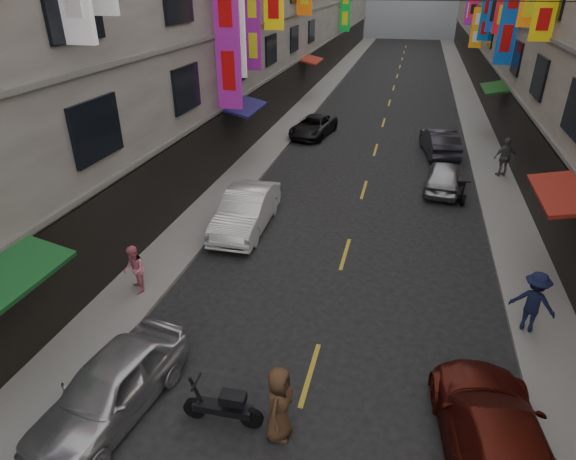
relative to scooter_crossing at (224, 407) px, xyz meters
The scene contains 16 objects.
sidewalk_left 32.18m from the scooter_crossing, 98.02° to the left, with size 2.00×90.00×0.12m, color slate.
sidewalk_right 32.73m from the scooter_crossing, 76.73° to the left, with size 2.00×90.00×0.12m, color slate.
street_awnings 16.06m from the scooter_crossing, 89.09° to the left, with size 13.99×35.20×0.41m.
lane_markings 28.90m from the scooter_crossing, 87.00° to the left, with size 0.12×80.20×0.01m.
scooter_crossing is the anchor object (origin of this frame).
scooter_far_right 14.92m from the scooter_crossing, 67.79° to the left, with size 0.57×1.80×1.14m.
car_left_near 2.52m from the scooter_crossing, behind, with size 1.68×4.18×1.43m, color silver.
car_left_mid 9.22m from the scooter_crossing, 105.67° to the left, with size 1.62×4.65×1.53m, color white.
car_left_far 21.84m from the scooter_crossing, 96.54° to the left, with size 1.97×4.27×1.19m, color black.
car_right_near 5.52m from the scooter_crossing, ahead, with size 2.00×4.93×1.43m, color #51140E.
car_right_mid 15.62m from the scooter_crossing, 71.27° to the left, with size 1.57×3.90×1.33m, color #A7A6AB.
car_right_far 20.50m from the scooter_crossing, 76.14° to the left, with size 1.51×4.33×1.43m, color #2A2931.
pedestrian_lfar 5.80m from the scooter_crossing, 138.16° to the left, with size 0.75×0.51×1.54m, color pink.
pedestrian_rnear 8.47m from the scooter_crossing, 35.17° to the left, with size 1.15×0.59×1.78m, color #121733.
pedestrian_rfar 18.69m from the scooter_crossing, 65.30° to the left, with size 1.10×0.63×1.88m, color #5B5C5E.
pedestrian_crossing 1.32m from the scooter_crossing, ahead, with size 0.87×0.59×1.78m, color #49301D.
Camera 1 is at (1.64, 3.32, 8.61)m, focal length 30.00 mm.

